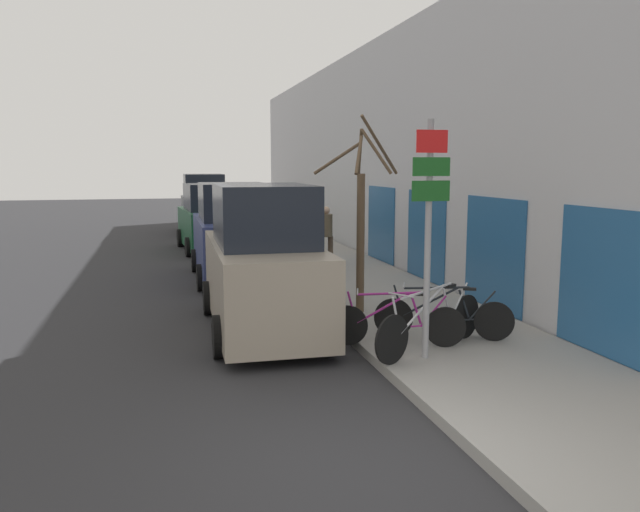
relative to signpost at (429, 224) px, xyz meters
name	(u,v)px	position (x,y,z in m)	size (l,w,h in m)	color
ground_plane	(236,274)	(-1.70, 8.48, -2.07)	(80.00, 80.00, 0.00)	#28282B
sidewalk_curb	(307,254)	(0.90, 11.28, -1.99)	(3.20, 32.00, 0.15)	gray
building_facade	(361,154)	(2.65, 11.19, 1.16)	(0.23, 32.00, 6.50)	#BCBCC1
signpost	(429,224)	(0.00, 0.00, 0.00)	(0.56, 0.11, 3.36)	#939399
bicycle_0	(432,323)	(0.23, 0.32, -1.51)	(2.24, 1.33, 0.97)	black
bicycle_1	(396,323)	(-0.20, 0.65, -1.55)	(2.00, 0.74, 0.86)	black
bicycle_2	(443,316)	(0.67, 0.85, -1.55)	(2.02, 0.91, 0.86)	black
parked_car_0	(263,266)	(-1.92, 2.57, -0.92)	(1.99, 4.62, 2.56)	gray
parked_car_1	(234,236)	(-1.83, 7.75, -0.96)	(2.03, 4.34, 2.44)	navy
parked_car_2	(212,220)	(-1.93, 13.39, -1.04)	(2.28, 4.36, 2.27)	#144728
parked_car_3	(204,206)	(-1.79, 19.24, -0.94)	(2.01, 4.45, 2.51)	#51565B
pedestrian_near	(326,231)	(0.81, 8.57, -0.99)	(0.42, 0.36, 1.61)	#4C3D2D
street_tree	(361,221)	(-0.01, 2.97, -0.21)	(1.70, 1.20, 3.64)	brown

